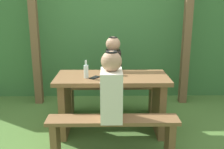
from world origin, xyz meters
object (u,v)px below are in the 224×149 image
(cell_phone, at_px, (95,77))
(person_black_coat, at_px, (113,63))
(bench_near, at_px, (113,130))
(person_white_shirt, at_px, (111,88))
(picnic_table, at_px, (112,94))
(drinking_glass, at_px, (117,71))
(bottle_left, at_px, (86,71))
(bench_far, at_px, (111,93))

(cell_phone, bearing_deg, person_black_coat, 102.34)
(bench_near, bearing_deg, person_white_shirt, 167.03)
(picnic_table, distance_m, cell_phone, 0.34)
(picnic_table, bearing_deg, person_white_shirt, -91.40)
(person_white_shirt, bearing_deg, bench_near, -12.97)
(drinking_glass, bearing_deg, bench_near, -96.15)
(person_black_coat, height_order, bottle_left, person_black_coat)
(person_white_shirt, height_order, person_black_coat, same)
(bottle_left, bearing_deg, person_black_coat, 63.41)
(bench_far, distance_m, person_white_shirt, 1.27)
(bench_near, relative_size, cell_phone, 10.00)
(person_white_shirt, height_order, drinking_glass, person_white_shirt)
(picnic_table, height_order, bench_far, picnic_table)
(cell_phone, bearing_deg, bench_near, -35.78)
(bottle_left, bearing_deg, person_white_shirt, -59.33)
(bench_near, distance_m, person_white_shirt, 0.46)
(person_white_shirt, height_order, cell_phone, person_white_shirt)
(picnic_table, relative_size, cell_phone, 10.00)
(bench_far, bearing_deg, cell_phone, -107.29)
(bench_far, height_order, cell_phone, cell_phone)
(drinking_glass, distance_m, cell_phone, 0.31)
(bench_near, distance_m, bench_far, 1.19)
(bench_near, height_order, drinking_glass, drinking_glass)
(picnic_table, height_order, bottle_left, bottle_left)
(picnic_table, distance_m, bench_near, 0.62)
(bottle_left, bearing_deg, bench_far, 65.19)
(picnic_table, bearing_deg, cell_phone, -157.81)
(picnic_table, bearing_deg, bottle_left, -164.80)
(person_black_coat, bearing_deg, cell_phone, -109.23)
(person_white_shirt, bearing_deg, bottle_left, 120.67)
(picnic_table, relative_size, bench_near, 1.00)
(bench_far, bearing_deg, drinking_glass, -82.76)
(picnic_table, relative_size, bench_far, 1.00)
(bench_far, distance_m, cell_phone, 0.84)
(cell_phone, bearing_deg, person_white_shirt, -37.05)
(bench_near, xyz_separation_m, cell_phone, (-0.21, 0.51, 0.44))
(drinking_glass, relative_size, cell_phone, 0.67)
(picnic_table, height_order, person_white_shirt, person_white_shirt)
(bench_far, distance_m, person_black_coat, 0.46)
(bench_near, xyz_separation_m, person_black_coat, (0.02, 1.18, 0.46))
(person_black_coat, height_order, drinking_glass, person_black_coat)
(bench_near, bearing_deg, bench_far, 90.00)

